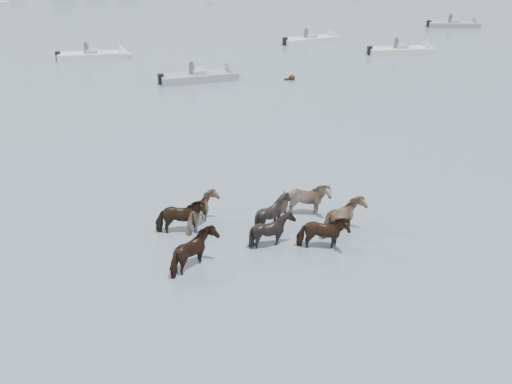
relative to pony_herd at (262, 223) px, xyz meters
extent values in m
plane|color=slate|center=(0.16, -0.39, -0.48)|extent=(400.00, 400.00, 0.00)
imported|color=black|center=(-2.49, 0.82, 0.01)|extent=(1.69, 0.86, 1.38)
imported|color=tan|center=(-1.71, 1.10, -0.02)|extent=(1.26, 1.43, 1.31)
imported|color=black|center=(0.46, 0.53, -0.01)|extent=(1.43, 1.33, 1.34)
imported|color=#85725A|center=(1.77, 1.13, 0.03)|extent=(1.78, 1.08, 1.41)
imported|color=black|center=(-2.30, -1.37, 0.01)|extent=(1.61, 1.72, 1.38)
imported|color=black|center=(0.19, -0.55, -0.02)|extent=(1.59, 1.57, 1.32)
imported|color=black|center=(1.63, -1.11, -0.01)|extent=(1.71, 1.07, 1.34)
imported|color=#886D5C|center=(2.63, -0.37, 0.01)|extent=(1.74, 1.79, 1.37)
sphere|color=black|center=(6.49, 19.19, -0.36)|extent=(0.44, 0.44, 0.44)
cube|color=black|center=(6.24, 19.19, -0.46)|extent=(0.50, 0.22, 0.18)
cube|color=silver|center=(-6.31, 28.49, -0.28)|extent=(4.99, 1.72, 0.55)
cone|color=silver|center=(-3.84, 28.43, -0.28)|extent=(0.94, 1.62, 1.60)
cube|color=#99ADB7|center=(-6.31, 28.49, 0.07)|extent=(0.83, 1.14, 0.35)
cube|color=black|center=(-8.78, 28.55, -0.13)|extent=(0.36, 0.36, 0.60)
cylinder|color=#595966|center=(-6.71, 28.49, 0.27)|extent=(0.36, 0.36, 0.70)
sphere|color=#595966|center=(-6.71, 28.49, 0.72)|extent=(0.24, 0.24, 0.24)
cube|color=gray|center=(0.56, 20.25, -0.28)|extent=(5.01, 2.20, 0.55)
cone|color=gray|center=(2.97, 20.55, -0.28)|extent=(1.09, 1.70, 1.60)
cube|color=#99ADB7|center=(0.56, 20.25, 0.07)|extent=(0.93, 1.21, 0.35)
cube|color=black|center=(-1.84, 19.95, -0.13)|extent=(0.39, 0.39, 0.60)
cylinder|color=#595966|center=(0.16, 20.25, 0.27)|extent=(0.36, 0.36, 0.70)
sphere|color=#595966|center=(0.16, 20.25, 0.72)|extent=(0.24, 0.24, 0.24)
cube|color=silver|center=(11.52, 31.00, -0.28)|extent=(5.13, 2.67, 0.55)
cone|color=silver|center=(13.90, 31.56, -0.28)|extent=(1.24, 1.76, 1.60)
cube|color=#99ADB7|center=(11.52, 31.00, 0.07)|extent=(1.03, 1.27, 0.35)
cube|color=black|center=(9.13, 30.45, -0.13)|extent=(0.42, 0.42, 0.60)
cylinder|color=#595966|center=(11.12, 31.00, 0.27)|extent=(0.36, 0.36, 0.70)
sphere|color=#595966|center=(11.12, 31.00, 0.72)|extent=(0.24, 0.24, 0.24)
cube|color=silver|center=(16.98, 25.17, -0.28)|extent=(5.08, 2.00, 0.55)
cone|color=silver|center=(19.45, 24.96, -0.28)|extent=(1.03, 1.67, 1.60)
cube|color=#99ADB7|center=(16.98, 25.17, 0.07)|extent=(0.89, 1.18, 0.35)
cube|color=black|center=(14.51, 25.37, -0.13)|extent=(0.38, 0.38, 0.60)
cylinder|color=#595966|center=(16.58, 25.17, 0.27)|extent=(0.36, 0.36, 0.70)
sphere|color=#595966|center=(16.58, 25.17, 0.72)|extent=(0.24, 0.24, 0.24)
cube|color=gray|center=(27.80, 35.81, -0.28)|extent=(5.10, 2.70, 0.55)
cone|color=gray|center=(30.16, 35.24, -0.28)|extent=(1.25, 1.77, 1.60)
cube|color=#99ADB7|center=(27.80, 35.81, 0.07)|extent=(1.04, 1.28, 0.35)
cube|color=black|center=(25.43, 36.39, -0.13)|extent=(0.42, 0.42, 0.60)
cylinder|color=#595966|center=(27.40, 35.81, 0.27)|extent=(0.36, 0.36, 0.70)
sphere|color=#595966|center=(27.40, 35.81, 0.72)|extent=(0.24, 0.24, 0.24)
camera|label=1|loc=(-3.58, -14.96, 8.47)|focal=38.94mm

